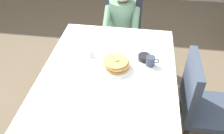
{
  "coord_description": "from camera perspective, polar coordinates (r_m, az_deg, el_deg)",
  "views": [
    {
      "loc": [
        0.24,
        -1.46,
        2.01
      ],
      "look_at": [
        0.03,
        0.02,
        0.79
      ],
      "focal_mm": 38.25,
      "sensor_mm": 36.0,
      "label": 1
    }
  ],
  "objects": [
    {
      "name": "ground_plane",
      "position": [
        2.49,
        -0.78,
        -14.48
      ],
      "size": [
        14.0,
        14.0,
        0.0
      ],
      "primitive_type": "plane",
      "color": "brown"
    },
    {
      "name": "dining_table_main",
      "position": [
        2.01,
        -0.94,
        -3.42
      ],
      "size": [
        1.12,
        1.52,
        0.74
      ],
      "color": "white",
      "rests_on": "ground"
    },
    {
      "name": "chair_diner",
      "position": [
        3.02,
        2.67,
        9.87
      ],
      "size": [
        0.44,
        0.45,
        0.93
      ],
      "rotation": [
        0.0,
        0.0,
        3.14
      ],
      "color": "#384251",
      "rests_on": "ground"
    },
    {
      "name": "diner_person",
      "position": [
        2.82,
        2.41,
        10.79
      ],
      "size": [
        0.4,
        0.43,
        1.12
      ],
      "rotation": [
        0.0,
        0.0,
        3.14
      ],
      "color": "gray",
      "rests_on": "ground"
    },
    {
      "name": "chair_right_side",
      "position": [
        2.14,
        20.09,
        -7.6
      ],
      "size": [
        0.45,
        0.44,
        0.93
      ],
      "rotation": [
        0.0,
        0.0,
        -1.57
      ],
      "color": "#384251",
      "rests_on": "ground"
    },
    {
      "name": "plate_breakfast",
      "position": [
        1.99,
        1.07,
        -0.04
      ],
      "size": [
        0.28,
        0.28,
        0.02
      ],
      "primitive_type": "cylinder",
      "color": "white",
      "rests_on": "dining_table_main"
    },
    {
      "name": "breakfast_stack",
      "position": [
        1.97,
        1.06,
        0.78
      ],
      "size": [
        0.22,
        0.21,
        0.08
      ],
      "color": "tan",
      "rests_on": "plate_breakfast"
    },
    {
      "name": "cup_coffee",
      "position": [
        2.03,
        9.21,
        1.43
      ],
      "size": [
        0.11,
        0.08,
        0.08
      ],
      "color": "#333D4C",
      "rests_on": "dining_table_main"
    },
    {
      "name": "bowl_butter",
      "position": [
        2.1,
        7.74,
        2.29
      ],
      "size": [
        0.11,
        0.11,
        0.04
      ],
      "primitive_type": "cylinder",
      "color": "black",
      "rests_on": "dining_table_main"
    },
    {
      "name": "syrup_pitcher",
      "position": [
        2.11,
        -4.96,
        3.32
      ],
      "size": [
        0.08,
        0.08,
        0.07
      ],
      "color": "silver",
      "rests_on": "dining_table_main"
    },
    {
      "name": "fork_left_of_plate",
      "position": [
        2.01,
        -4.39,
        -0.03
      ],
      "size": [
        0.01,
        0.18,
        0.0
      ],
      "primitive_type": "cube",
      "rotation": [
        0.0,
        0.0,
        1.57
      ],
      "color": "silver",
      "rests_on": "dining_table_main"
    },
    {
      "name": "knife_right_of_plate",
      "position": [
        1.97,
        6.47,
        -1.03
      ],
      "size": [
        0.02,
        0.2,
        0.0
      ],
      "primitive_type": "cube",
      "rotation": [
        0.0,
        0.0,
        1.54
      ],
      "color": "silver",
      "rests_on": "dining_table_main"
    },
    {
      "name": "spoon_near_edge",
      "position": [
        1.74,
        -1.14,
        -7.53
      ],
      "size": [
        0.15,
        0.03,
        0.0
      ],
      "primitive_type": "cube",
      "rotation": [
        0.0,
        0.0,
        -0.13
      ],
      "color": "silver",
      "rests_on": "dining_table_main"
    },
    {
      "name": "napkin_folded",
      "position": [
        1.93,
        -7.85,
        -2.14
      ],
      "size": [
        0.17,
        0.13,
        0.01
      ],
      "primitive_type": "cube",
      "rotation": [
        0.0,
        0.0,
        -0.04
      ],
      "color": "white",
      "rests_on": "dining_table_main"
    }
  ]
}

